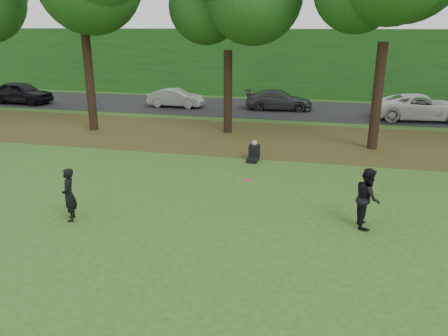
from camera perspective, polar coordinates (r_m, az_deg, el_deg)
name	(u,v)px	position (r m, az deg, el deg)	size (l,w,h in m)	color
ground	(222,292)	(9.46, -0.25, -15.86)	(120.00, 120.00, 0.00)	#2D4F18
leaf_litter	(284,140)	(21.37, 7.85, 3.70)	(60.00, 7.00, 0.01)	#4A341A
street	(296,110)	(29.16, 9.41, 7.53)	(70.00, 7.00, 0.02)	black
far_hedge	(304,63)	(34.78, 10.36, 13.32)	(70.00, 3.00, 5.00)	#174C15
player_left	(69,195)	(12.99, -19.59, -3.32)	(0.56, 0.37, 1.53)	black
player_right	(367,198)	(12.48, 18.22, -3.71)	(0.81, 0.63, 1.67)	black
parked_cars	(282,102)	(27.80, 7.64, 8.56)	(38.92, 3.84, 1.51)	black
frisbee	(248,180)	(11.52, 3.20, -1.60)	(0.38, 0.37, 0.12)	#E61378
seated_person	(254,153)	(17.85, 3.92, 1.95)	(0.45, 0.75, 0.83)	black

